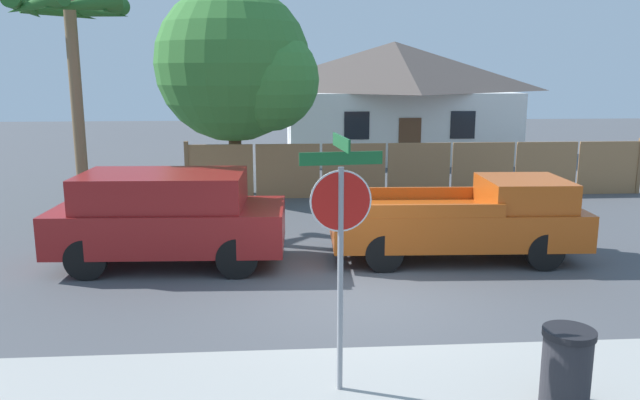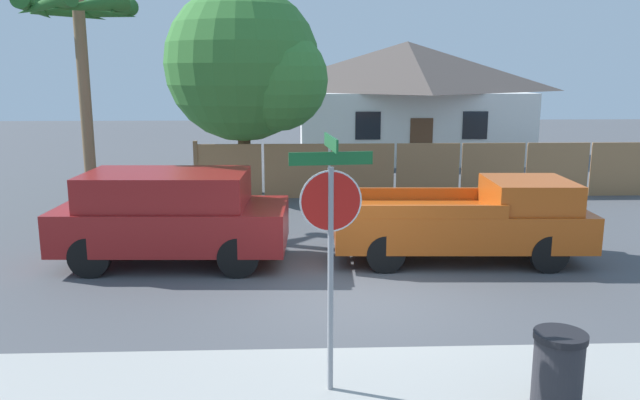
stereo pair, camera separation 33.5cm
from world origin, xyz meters
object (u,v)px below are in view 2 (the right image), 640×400
object	(u,v)px
oak_tree	(250,67)
red_suv	(172,214)
house	(406,98)
stop_sign	(331,222)
palm_tree	(80,28)
trash_bin	(558,372)
orange_pickup	(470,221)

from	to	relation	value
oak_tree	red_suv	distance (m)	7.98
house	stop_sign	bearing A→B (deg)	-102.21
palm_tree	stop_sign	world-z (taller)	palm_tree
palm_tree	stop_sign	size ratio (longest dim) A/B	1.80
palm_tree	trash_bin	distance (m)	12.70
oak_tree	trash_bin	world-z (taller)	oak_tree
stop_sign	house	bearing A→B (deg)	72.01
palm_tree	trash_bin	bearing A→B (deg)	-48.25
oak_tree	red_suv	bearing A→B (deg)	-98.46
red_suv	trash_bin	xyz separation A→B (m)	(5.41, -5.85, -0.53)
orange_pickup	trash_bin	distance (m)	5.88
orange_pickup	red_suv	bearing A→B (deg)	-177.82
house	orange_pickup	size ratio (longest dim) A/B	2.00
orange_pickup	house	bearing A→B (deg)	87.05
red_suv	orange_pickup	distance (m)	6.02
orange_pickup	trash_bin	size ratio (longest dim) A/B	5.40
oak_tree	stop_sign	bearing A→B (deg)	-81.93
red_suv	stop_sign	bearing A→B (deg)	-58.98
stop_sign	oak_tree	bearing A→B (deg)	92.30
house	palm_tree	bearing A→B (deg)	-127.71
red_suv	orange_pickup	xyz separation A→B (m)	(6.02, -0.01, -0.19)
trash_bin	house	bearing A→B (deg)	84.59
red_suv	stop_sign	world-z (taller)	stop_sign
red_suv	house	bearing A→B (deg)	67.25
house	stop_sign	distance (m)	21.78
red_suv	trash_bin	size ratio (longest dim) A/B	4.81
orange_pickup	stop_sign	world-z (taller)	stop_sign
red_suv	trash_bin	distance (m)	7.99
palm_tree	orange_pickup	size ratio (longest dim) A/B	1.09
stop_sign	trash_bin	bearing A→B (deg)	-19.13
house	red_suv	size ratio (longest dim) A/B	2.24
stop_sign	trash_bin	xyz separation A→B (m)	(2.54, -0.60, -1.62)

